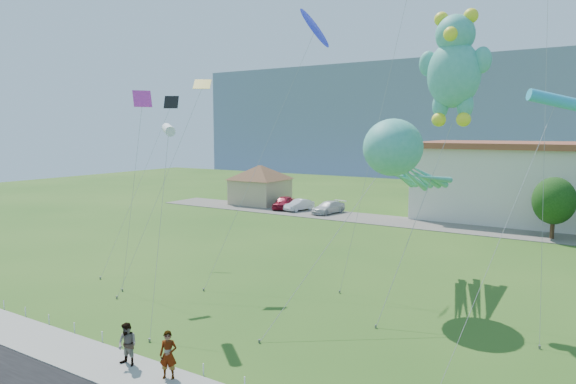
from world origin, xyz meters
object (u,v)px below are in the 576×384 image
(parked_car_red, at_px, (284,203))
(teddy_bear_kite, at_px, (454,66))
(parked_car_white, at_px, (328,207))
(octopus_kite, at_px, (400,159))
(pavilion, at_px, (260,181))
(pedestrian_right, at_px, (127,344))
(pedestrian_left, at_px, (168,355))
(parked_car_silver, at_px, (299,205))

(parked_car_red, height_order, teddy_bear_kite, teddy_bear_kite)
(parked_car_white, relative_size, octopus_kite, 0.29)
(parked_car_red, relative_size, teddy_bear_kite, 0.28)
(parked_car_red, xyz_separation_m, octopus_kite, (22.82, -23.34, 7.04))
(pavilion, distance_m, octopus_kite, 37.98)
(pedestrian_right, height_order, parked_car_white, pedestrian_right)
(parked_car_red, xyz_separation_m, parked_car_white, (6.12, -0.15, -0.08))
(parked_car_red, distance_m, teddy_bear_kite, 36.92)
(parked_car_red, bearing_deg, teddy_bear_kite, -56.27)
(octopus_kite, bearing_deg, parked_car_red, 134.35)
(pedestrian_right, distance_m, octopus_kite, 17.41)
(pedestrian_left, xyz_separation_m, parked_car_white, (-13.06, 38.01, -0.29))
(parked_car_silver, bearing_deg, pedestrian_left, -52.89)
(parked_car_red, bearing_deg, pedestrian_left, -76.99)
(pedestrian_right, height_order, octopus_kite, octopus_kite)
(parked_car_white, xyz_separation_m, teddy_bear_kite, (19.57, -23.47, 12.11))
(pedestrian_left, bearing_deg, octopus_kite, 48.67)
(pedestrian_left, xyz_separation_m, teddy_bear_kite, (6.51, 14.54, 11.82))
(parked_car_silver, relative_size, parked_car_white, 0.85)
(parked_car_red, bearing_deg, pedestrian_right, -79.70)
(pavilion, relative_size, parked_car_white, 1.97)
(pedestrian_right, xyz_separation_m, parked_car_silver, (-14.77, 38.09, -0.26))
(parked_car_silver, distance_m, octopus_kite, 31.81)
(pedestrian_right, relative_size, teddy_bear_kite, 0.11)
(pedestrian_left, xyz_separation_m, parked_car_red, (-19.18, 38.16, -0.21))
(pavilion, xyz_separation_m, parked_car_white, (11.07, -2.28, -2.29))
(pedestrian_right, relative_size, parked_car_silver, 0.44)
(pedestrian_right, bearing_deg, parked_car_white, 100.69)
(parked_car_silver, distance_m, parked_car_white, 3.88)
(octopus_kite, bearing_deg, pedestrian_right, -111.27)
(parked_car_silver, bearing_deg, parked_car_white, 13.20)
(parked_car_red, bearing_deg, parked_car_white, -15.08)
(pedestrian_left, height_order, parked_car_red, pedestrian_left)
(octopus_kite, bearing_deg, pavilion, 137.47)
(parked_car_white, bearing_deg, parked_car_red, -169.56)
(pavilion, bearing_deg, parked_car_white, -11.62)
(parked_car_silver, height_order, teddy_bear_kite, teddy_bear_kite)
(parked_car_red, distance_m, parked_car_silver, 2.25)
(parked_car_red, distance_m, parked_car_white, 6.12)
(pedestrian_left, height_order, parked_car_white, pedestrian_left)
(parked_car_white, distance_m, octopus_kite, 29.45)
(pavilion, bearing_deg, pedestrian_left, -59.08)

